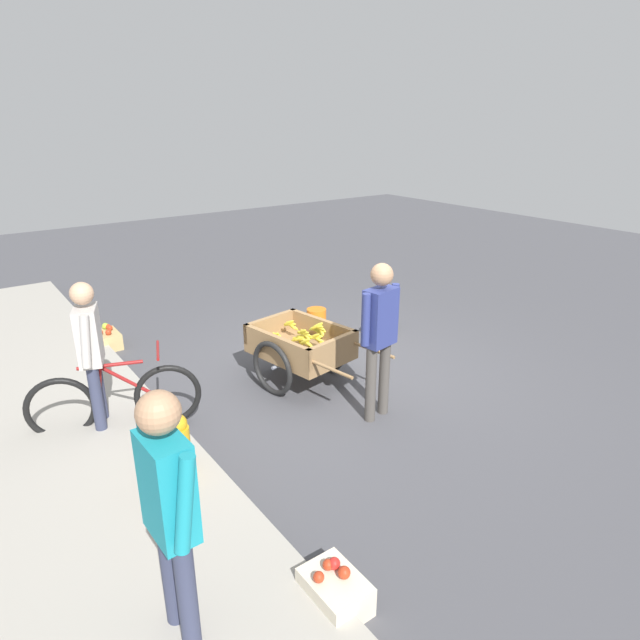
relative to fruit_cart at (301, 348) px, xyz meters
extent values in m
plane|color=#47474C|center=(-0.10, -0.39, -0.44)|extent=(24.00, 24.00, 0.00)
cube|color=#9E998E|center=(-0.10, 2.81, -0.38)|extent=(12.00, 2.40, 0.12)
cube|color=#937047|center=(0.00, 0.00, -0.04)|extent=(1.22, 0.97, 0.10)
cube|color=#937047|center=(0.52, 0.09, 0.13)|extent=(0.19, 0.80, 0.24)
cube|color=#937047|center=(-0.51, -0.09, 0.13)|extent=(0.19, 0.80, 0.24)
cube|color=#937047|center=(-0.06, 0.36, 0.13)|extent=(1.09, 0.24, 0.24)
cube|color=#937047|center=(0.07, -0.37, 0.13)|extent=(1.09, 0.24, 0.24)
torus|color=black|center=(-0.07, 0.43, -0.12)|extent=(0.64, 0.17, 0.64)
torus|color=black|center=(0.08, -0.44, -0.12)|extent=(0.64, 0.17, 0.64)
cylinder|color=gray|center=(0.00, 0.00, -0.12)|extent=(0.19, 0.87, 0.04)
cylinder|color=#937047|center=(-0.87, 0.20, 0.11)|extent=(0.55, 0.13, 0.04)
cylinder|color=#937047|center=(-0.75, -0.47, 0.11)|extent=(0.55, 0.13, 0.04)
cylinder|color=gray|center=(0.47, 0.08, -0.27)|extent=(0.04, 0.04, 0.35)
ellipsoid|color=gold|center=(0.21, 0.32, 0.08)|extent=(0.18, 0.13, 0.13)
ellipsoid|color=gold|center=(0.23, 0.33, 0.09)|extent=(0.19, 0.09, 0.05)
ellipsoid|color=gold|center=(0.25, 0.34, 0.10)|extent=(0.18, 0.07, 0.14)
ellipsoid|color=gold|center=(0.33, 0.23, 0.05)|extent=(0.19, 0.07, 0.13)
ellipsoid|color=gold|center=(0.34, 0.24, 0.06)|extent=(0.18, 0.14, 0.05)
ellipsoid|color=gold|center=(0.36, 0.25, 0.07)|extent=(0.17, 0.07, 0.15)
ellipsoid|color=gold|center=(0.14, 0.22, 0.13)|extent=(0.18, 0.10, 0.15)
ellipsoid|color=gold|center=(0.16, 0.23, 0.14)|extent=(0.19, 0.07, 0.08)
ellipsoid|color=gold|center=(0.17, 0.24, 0.15)|extent=(0.19, 0.12, 0.09)
ellipsoid|color=gold|center=(0.18, 0.25, 0.16)|extent=(0.18, 0.09, 0.13)
ellipsoid|color=gold|center=(0.05, 0.18, 0.06)|extent=(0.18, 0.11, 0.12)
ellipsoid|color=gold|center=(0.07, 0.19, 0.07)|extent=(0.18, 0.06, 0.04)
ellipsoid|color=gold|center=(0.09, 0.20, 0.08)|extent=(0.19, 0.10, 0.12)
ellipsoid|color=gold|center=(-0.19, -0.12, 0.13)|extent=(0.18, 0.09, 0.13)
ellipsoid|color=gold|center=(-0.18, -0.11, 0.14)|extent=(0.19, 0.11, 0.10)
ellipsoid|color=gold|center=(-0.17, -0.11, 0.15)|extent=(0.19, 0.08, 0.05)
ellipsoid|color=gold|center=(-0.16, -0.10, 0.16)|extent=(0.18, 0.14, 0.09)
ellipsoid|color=gold|center=(-0.15, -0.09, 0.17)|extent=(0.18, 0.08, 0.14)
ellipsoid|color=gold|center=(-0.06, -0.03, 0.17)|extent=(0.18, 0.07, 0.14)
ellipsoid|color=gold|center=(-0.05, -0.02, 0.18)|extent=(0.19, 0.12, 0.08)
ellipsoid|color=gold|center=(-0.03, -0.01, 0.19)|extent=(0.19, 0.10, 0.09)
ellipsoid|color=gold|center=(-0.02, -0.01, 0.20)|extent=(0.18, 0.06, 0.13)
ellipsoid|color=gold|center=(-0.30, 0.10, 0.17)|extent=(0.18, 0.11, 0.14)
ellipsoid|color=gold|center=(-0.28, 0.11, 0.18)|extent=(0.19, 0.08, 0.05)
ellipsoid|color=gold|center=(-0.26, 0.12, 0.19)|extent=(0.18, 0.08, 0.14)
ellipsoid|color=gold|center=(0.07, -0.04, 0.06)|extent=(0.18, 0.07, 0.12)
ellipsoid|color=gold|center=(0.09, -0.03, 0.07)|extent=(0.19, 0.11, 0.05)
ellipsoid|color=gold|center=(0.11, -0.02, 0.08)|extent=(0.17, 0.12, 0.14)
ellipsoid|color=gold|center=(-0.27, 0.24, 0.08)|extent=(0.18, 0.08, 0.14)
ellipsoid|color=gold|center=(-0.25, 0.25, 0.09)|extent=(0.19, 0.09, 0.05)
ellipsoid|color=gold|center=(-0.23, 0.26, 0.10)|extent=(0.17, 0.05, 0.15)
ellipsoid|color=gold|center=(0.29, -0.08, 0.16)|extent=(0.17, 0.14, 0.13)
ellipsoid|color=gold|center=(0.30, -0.07, 0.17)|extent=(0.19, 0.07, 0.09)
ellipsoid|color=gold|center=(0.31, -0.06, 0.18)|extent=(0.19, 0.11, 0.08)
ellipsoid|color=gold|center=(0.33, -0.05, 0.19)|extent=(0.18, 0.10, 0.14)
ellipsoid|color=gold|center=(-0.03, -0.03, 0.08)|extent=(0.17, 0.11, 0.14)
ellipsoid|color=gold|center=(-0.02, -0.02, 0.09)|extent=(0.19, 0.07, 0.08)
ellipsoid|color=gold|center=(0.00, -0.01, 0.10)|extent=(0.19, 0.09, 0.08)
ellipsoid|color=gold|center=(0.01, 0.00, 0.11)|extent=(0.18, 0.13, 0.13)
ellipsoid|color=gold|center=(0.05, -0.29, 0.12)|extent=(0.17, 0.12, 0.15)
ellipsoid|color=gold|center=(0.06, -0.28, 0.13)|extent=(0.18, 0.13, 0.11)
ellipsoid|color=gold|center=(0.07, -0.27, 0.14)|extent=(0.18, 0.05, 0.05)
ellipsoid|color=gold|center=(0.08, -0.27, 0.15)|extent=(0.19, 0.07, 0.11)
ellipsoid|color=gold|center=(0.09, -0.26, 0.16)|extent=(0.19, 0.10, 0.13)
ellipsoid|color=gold|center=(-0.45, 0.11, 0.13)|extent=(0.17, 0.05, 0.15)
ellipsoid|color=gold|center=(-0.43, 0.12, 0.14)|extent=(0.19, 0.09, 0.08)
ellipsoid|color=gold|center=(-0.42, 0.12, 0.15)|extent=(0.19, 0.10, 0.08)
ellipsoid|color=gold|center=(-0.41, 0.13, 0.16)|extent=(0.18, 0.10, 0.14)
ellipsoid|color=gold|center=(-0.07, -0.25, 0.19)|extent=(0.18, 0.08, 0.13)
ellipsoid|color=gold|center=(-0.06, -0.24, 0.20)|extent=(0.19, 0.09, 0.09)
ellipsoid|color=gold|center=(-0.05, -0.23, 0.21)|extent=(0.18, 0.07, 0.04)
ellipsoid|color=gold|center=(-0.04, -0.22, 0.22)|extent=(0.19, 0.08, 0.10)
ellipsoid|color=gold|center=(-0.03, -0.21, 0.23)|extent=(0.17, 0.11, 0.15)
cylinder|color=#4C4742|center=(-1.15, -0.09, -0.03)|extent=(0.11, 0.11, 0.82)
cylinder|color=#4C4742|center=(-1.11, -0.30, -0.03)|extent=(0.11, 0.11, 0.82)
cube|color=navy|center=(-1.13, -0.19, 0.67)|extent=(0.25, 0.37, 0.58)
sphere|color=tan|center=(-1.13, -0.19, 1.11)|extent=(0.22, 0.22, 0.22)
cylinder|color=navy|center=(-1.17, 0.02, 0.70)|extent=(0.08, 0.08, 0.53)
cylinder|color=navy|center=(-1.09, -0.41, 0.70)|extent=(0.08, 0.10, 0.53)
torus|color=black|center=(0.00, 1.62, -0.11)|extent=(0.28, 0.64, 0.66)
torus|color=black|center=(0.34, 2.56, -0.11)|extent=(0.28, 0.64, 0.66)
cylinder|color=maroon|center=(0.17, 2.09, 0.29)|extent=(0.24, 0.58, 0.04)
cylinder|color=maroon|center=(0.21, 2.20, 0.11)|extent=(0.07, 0.11, 0.45)
cylinder|color=maroon|center=(0.11, 1.92, 0.06)|extent=(0.21, 0.51, 0.43)
ellipsoid|color=black|center=(0.22, 2.22, 0.38)|extent=(0.20, 0.08, 0.06)
cylinder|color=maroon|center=(0.02, 1.66, 0.39)|extent=(0.44, 0.18, 0.03)
cylinder|color=#333851|center=(0.33, 2.19, -0.05)|extent=(0.11, 0.11, 0.78)
cylinder|color=#333851|center=(0.12, 2.26, -0.05)|extent=(0.11, 0.11, 0.78)
cube|color=#B7B2AD|center=(0.22, 2.23, 0.61)|extent=(0.39, 0.30, 0.55)
sphere|color=tan|center=(0.22, 2.23, 1.02)|extent=(0.21, 0.21, 0.21)
cylinder|color=#B7B2AD|center=(0.43, 2.15, 0.64)|extent=(0.08, 0.12, 0.50)
cylinder|color=#B7B2AD|center=(0.02, 2.30, 0.64)|extent=(0.08, 0.13, 0.50)
ellipsoid|color=beige|center=(0.56, -1.76, -0.17)|extent=(0.20, 0.45, 0.18)
sphere|color=beige|center=(0.57, -2.03, -0.11)|extent=(0.14, 0.14, 0.14)
cylinder|color=beige|center=(0.54, -1.48, -0.13)|extent=(0.03, 0.11, 0.12)
cylinder|color=beige|center=(0.62, -1.89, -0.35)|extent=(0.04, 0.04, 0.18)
cylinder|color=beige|center=(0.51, -1.89, -0.35)|extent=(0.04, 0.04, 0.18)
cylinder|color=beige|center=(0.60, -1.62, -0.35)|extent=(0.04, 0.04, 0.18)
cylinder|color=beige|center=(0.50, -1.63, -0.35)|extent=(0.04, 0.04, 0.18)
cylinder|color=gold|center=(-0.99, 1.90, -0.17)|extent=(0.18, 0.18, 0.55)
sphere|color=gold|center=(-0.99, 1.90, 0.15)|extent=(0.16, 0.16, 0.16)
cylinder|color=gold|center=(-0.88, 1.90, -0.11)|extent=(0.10, 0.07, 0.07)
cylinder|color=gold|center=(-0.99, 2.01, -0.11)|extent=(0.07, 0.10, 0.07)
cylinder|color=orange|center=(1.38, -1.22, -0.31)|extent=(0.29, 0.29, 0.27)
cube|color=beige|center=(-2.75, 1.60, -0.33)|extent=(0.44, 0.32, 0.22)
sphere|color=#B23319|center=(-2.77, 1.55, -0.18)|extent=(0.08, 0.08, 0.08)
sphere|color=red|center=(-2.68, 1.55, -0.18)|extent=(0.08, 0.08, 0.08)
sphere|color=#B23319|center=(-2.66, 1.59, -0.18)|extent=(0.07, 0.07, 0.07)
sphere|color=#B23319|center=(-2.71, 1.70, -0.18)|extent=(0.07, 0.07, 0.07)
cube|color=tan|center=(2.41, 1.58, -0.33)|extent=(0.44, 0.32, 0.22)
sphere|color=#99BF33|center=(2.54, 1.51, -0.18)|extent=(0.07, 0.07, 0.07)
sphere|color=#99BF33|center=(2.54, 1.54, -0.18)|extent=(0.09, 0.09, 0.09)
sphere|color=#B23319|center=(2.51, 1.51, -0.18)|extent=(0.07, 0.07, 0.07)
sphere|color=#B23319|center=(2.35, 1.66, -0.18)|extent=(0.08, 0.08, 0.08)
sphere|color=#B23319|center=(2.45, 1.50, -0.18)|extent=(0.08, 0.08, 0.08)
sphere|color=#B23319|center=(2.29, 1.57, -0.18)|extent=(0.08, 0.08, 0.08)
cylinder|color=#333851|center=(-2.56, 2.49, -0.02)|extent=(0.11, 0.11, 0.85)
cylinder|color=#333851|center=(-2.34, 2.50, -0.02)|extent=(0.11, 0.11, 0.85)
cube|color=teal|center=(-2.45, 2.49, 0.71)|extent=(0.35, 0.21, 0.60)
sphere|color=tan|center=(-2.45, 2.49, 1.15)|extent=(0.23, 0.23, 0.23)
cylinder|color=teal|center=(-2.67, 2.49, 0.74)|extent=(0.08, 0.16, 0.55)
cylinder|color=teal|center=(-2.23, 2.50, 0.74)|extent=(0.08, 0.10, 0.54)
camera|label=1|loc=(-4.81, 3.22, 2.52)|focal=30.33mm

